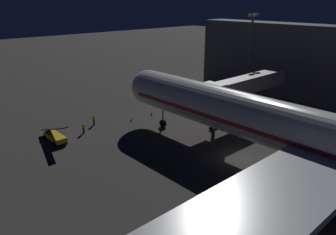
{
  "coord_description": "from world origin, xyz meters",
  "views": [
    {
      "loc": [
        32.11,
        21.84,
        19.07
      ],
      "look_at": [
        3.0,
        -10.22,
        3.5
      ],
      "focal_mm": 35.23,
      "sensor_mm": 36.0,
      "label": 1
    }
  ],
  "objects_px": {
    "jet_bridge": "(240,86)",
    "ground_crew_under_port_wing": "(94,119)",
    "ground_crew_by_belt_loader": "(83,127)",
    "airliner_at_gate": "(329,142)",
    "apron_floodlight_mast": "(250,49)",
    "traffic_cone_nose_port": "(152,114)",
    "traffic_cone_nose_starboard": "(131,120)",
    "belt_loader": "(55,136)"
  },
  "relations": [
    {
      "from": "traffic_cone_nose_port",
      "to": "apron_floodlight_mast",
      "type": "bearing_deg",
      "value": 171.65
    },
    {
      "from": "jet_bridge",
      "to": "traffic_cone_nose_starboard",
      "type": "distance_m",
      "value": 18.56
    },
    {
      "from": "ground_crew_by_belt_loader",
      "to": "traffic_cone_nose_port",
      "type": "relative_size",
      "value": 3.13
    },
    {
      "from": "airliner_at_gate",
      "to": "ground_crew_under_port_wing",
      "type": "bearing_deg",
      "value": -77.15
    },
    {
      "from": "apron_floodlight_mast",
      "to": "ground_crew_by_belt_loader",
      "type": "bearing_deg",
      "value": -6.53
    },
    {
      "from": "belt_loader",
      "to": "traffic_cone_nose_starboard",
      "type": "bearing_deg",
      "value": 177.68
    },
    {
      "from": "apron_floodlight_mast",
      "to": "belt_loader",
      "type": "height_order",
      "value": "apron_floodlight_mast"
    },
    {
      "from": "ground_crew_by_belt_loader",
      "to": "airliner_at_gate",
      "type": "bearing_deg",
      "value": 108.56
    },
    {
      "from": "belt_loader",
      "to": "jet_bridge",
      "type": "bearing_deg",
      "value": 155.24
    },
    {
      "from": "airliner_at_gate",
      "to": "traffic_cone_nose_starboard",
      "type": "relative_size",
      "value": 114.14
    },
    {
      "from": "jet_bridge",
      "to": "ground_crew_under_port_wing",
      "type": "bearing_deg",
      "value": -37.28
    },
    {
      "from": "jet_bridge",
      "to": "ground_crew_under_port_wing",
      "type": "relative_size",
      "value": 11.75
    },
    {
      "from": "jet_bridge",
      "to": "ground_crew_under_port_wing",
      "type": "distance_m",
      "value": 24.1
    },
    {
      "from": "belt_loader",
      "to": "traffic_cone_nose_starboard",
      "type": "distance_m",
      "value": 12.92
    },
    {
      "from": "jet_bridge",
      "to": "traffic_cone_nose_starboard",
      "type": "xyz_separation_m",
      "value": [
        13.38,
        -11.6,
        -5.56
      ]
    },
    {
      "from": "jet_bridge",
      "to": "belt_loader",
      "type": "xyz_separation_m",
      "value": [
        26.27,
        -12.12,
        -4.99
      ]
    },
    {
      "from": "ground_crew_by_belt_loader",
      "to": "apron_floodlight_mast",
      "type": "bearing_deg",
      "value": 173.47
    },
    {
      "from": "ground_crew_by_belt_loader",
      "to": "ground_crew_under_port_wing",
      "type": "height_order",
      "value": "ground_crew_under_port_wing"
    },
    {
      "from": "belt_loader",
      "to": "ground_crew_by_belt_loader",
      "type": "distance_m",
      "value": 4.58
    },
    {
      "from": "apron_floodlight_mast",
      "to": "ground_crew_under_port_wing",
      "type": "distance_m",
      "value": 34.77
    },
    {
      "from": "apron_floodlight_mast",
      "to": "traffic_cone_nose_port",
      "type": "relative_size",
      "value": 29.96
    },
    {
      "from": "ground_crew_under_port_wing",
      "to": "traffic_cone_nose_port",
      "type": "distance_m",
      "value": 10.19
    },
    {
      "from": "jet_bridge",
      "to": "ground_crew_under_port_wing",
      "type": "height_order",
      "value": "jet_bridge"
    },
    {
      "from": "apron_floodlight_mast",
      "to": "jet_bridge",
      "type": "bearing_deg",
      "value": 29.72
    },
    {
      "from": "apron_floodlight_mast",
      "to": "ground_crew_under_port_wing",
      "type": "xyz_separation_m",
      "value": [
        33.1,
        -6.12,
        -8.69
      ]
    },
    {
      "from": "airliner_at_gate",
      "to": "apron_floodlight_mast",
      "type": "xyz_separation_m",
      "value": [
        -25.5,
        -27.23,
        3.94
      ]
    },
    {
      "from": "airliner_at_gate",
      "to": "traffic_cone_nose_starboard",
      "type": "bearing_deg",
      "value": -85.89
    },
    {
      "from": "apron_floodlight_mast",
      "to": "airliner_at_gate",
      "type": "bearing_deg",
      "value": 46.88
    },
    {
      "from": "ground_crew_by_belt_loader",
      "to": "traffic_cone_nose_starboard",
      "type": "xyz_separation_m",
      "value": [
        -8.33,
        0.7,
        -0.67
      ]
    },
    {
      "from": "traffic_cone_nose_starboard",
      "to": "apron_floodlight_mast",
      "type": "bearing_deg",
      "value": 172.96
    },
    {
      "from": "jet_bridge",
      "to": "airliner_at_gate",
      "type": "bearing_deg",
      "value": 59.6
    },
    {
      "from": "apron_floodlight_mast",
      "to": "ground_crew_by_belt_loader",
      "type": "distance_m",
      "value": 37.29
    },
    {
      "from": "apron_floodlight_mast",
      "to": "traffic_cone_nose_starboard",
      "type": "distance_m",
      "value": 29.44
    },
    {
      "from": "airliner_at_gate",
      "to": "ground_crew_under_port_wing",
      "type": "height_order",
      "value": "airliner_at_gate"
    },
    {
      "from": "airliner_at_gate",
      "to": "ground_crew_by_belt_loader",
      "type": "height_order",
      "value": "airliner_at_gate"
    },
    {
      "from": "ground_crew_by_belt_loader",
      "to": "traffic_cone_nose_port",
      "type": "bearing_deg",
      "value": 176.84
    },
    {
      "from": "jet_bridge",
      "to": "ground_crew_by_belt_loader",
      "type": "bearing_deg",
      "value": -29.54
    },
    {
      "from": "ground_crew_by_belt_loader",
      "to": "ground_crew_under_port_wing",
      "type": "relative_size",
      "value": 0.98
    },
    {
      "from": "ground_crew_under_port_wing",
      "to": "traffic_cone_nose_starboard",
      "type": "height_order",
      "value": "ground_crew_under_port_wing"
    },
    {
      "from": "ground_crew_under_port_wing",
      "to": "traffic_cone_nose_starboard",
      "type": "distance_m",
      "value": 6.08
    },
    {
      "from": "jet_bridge",
      "to": "apron_floodlight_mast",
      "type": "xyz_separation_m",
      "value": [
        -14.32,
        -8.18,
        3.82
      ]
    },
    {
      "from": "jet_bridge",
      "to": "traffic_cone_nose_starboard",
      "type": "relative_size",
      "value": 37.55
    }
  ]
}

